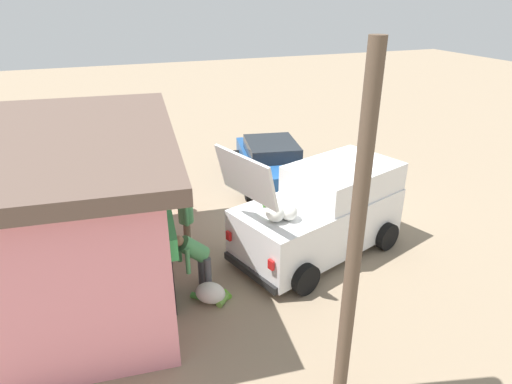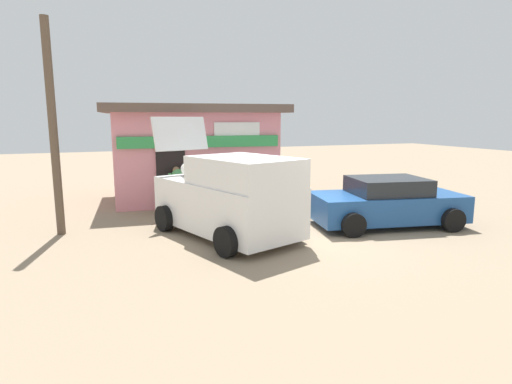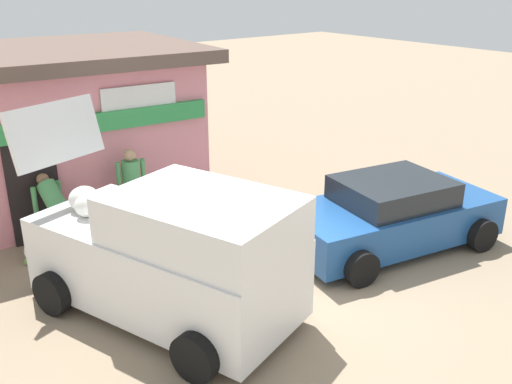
% 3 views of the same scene
% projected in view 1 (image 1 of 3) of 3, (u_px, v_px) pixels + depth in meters
% --- Properties ---
extents(ground_plane, '(60.00, 60.00, 0.00)m').
position_uv_depth(ground_plane, '(311.00, 215.00, 12.01)').
color(ground_plane, gray).
extents(storefront_bar, '(6.43, 5.09, 3.31)m').
position_uv_depth(storefront_bar, '(60.00, 215.00, 8.36)').
color(storefront_bar, pink).
rests_on(storefront_bar, ground_plane).
extents(delivery_van, '(3.11, 4.55, 2.90)m').
position_uv_depth(delivery_van, '(323.00, 212.00, 10.06)').
color(delivery_van, white).
rests_on(delivery_van, ground_plane).
extents(parked_sedan, '(4.23, 2.68, 1.30)m').
position_uv_depth(parked_sedan, '(271.00, 162.00, 14.02)').
color(parked_sedan, '#1E4C8C').
rests_on(parked_sedan, ground_plane).
extents(vendor_standing, '(0.57, 0.38, 1.66)m').
position_uv_depth(vendor_standing, '(186.00, 217.00, 9.87)').
color(vendor_standing, '#726047').
rests_on(vendor_standing, ground_plane).
extents(customer_bending, '(0.59, 0.74, 1.38)m').
position_uv_depth(customer_bending, '(195.00, 256.00, 8.63)').
color(customer_bending, '#4C4C51').
rests_on(customer_bending, ground_plane).
extents(unloaded_banana_pile, '(0.75, 0.80, 0.40)m').
position_uv_depth(unloaded_banana_pile, '(211.00, 293.00, 8.60)').
color(unloaded_banana_pile, silver).
rests_on(unloaded_banana_pile, ground_plane).
extents(paint_bucket, '(0.33, 0.33, 0.32)m').
position_uv_depth(paint_bucket, '(185.00, 207.00, 12.14)').
color(paint_bucket, '#BF3F33').
rests_on(paint_bucket, ground_plane).
extents(utility_pole, '(0.20, 0.20, 5.20)m').
position_uv_depth(utility_pole, '(354.00, 251.00, 5.55)').
color(utility_pole, brown).
rests_on(utility_pole, ground_plane).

